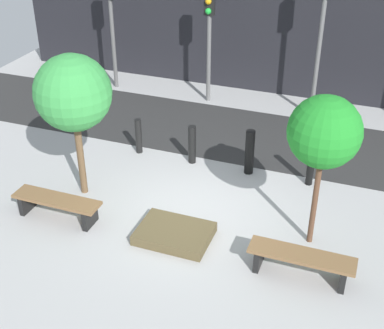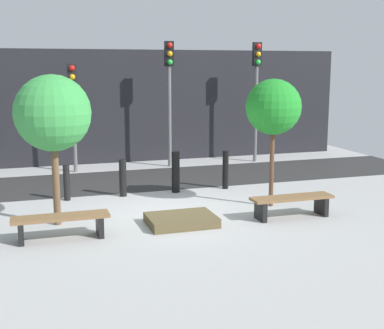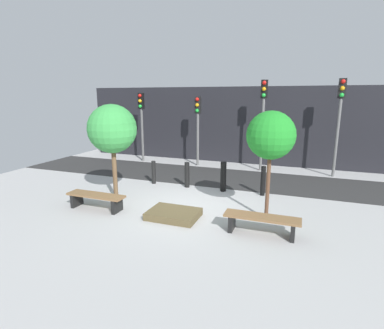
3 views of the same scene
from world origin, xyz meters
The scene contains 15 objects.
ground_plane centered at (0.00, 0.00, 0.00)m, with size 18.00×18.00×0.00m, color #ABABAB.
road_strip centered at (0.00, 3.69, 0.01)m, with size 18.00×3.00×0.01m, color #2D2D2D.
building_facade centered at (0.00, 6.94, 1.88)m, with size 16.20×0.50×3.76m, color black.
bench_left centered at (-2.42, -1.07, 0.33)m, with size 1.81×0.46×0.46m.
bench_right centered at (2.42, -1.07, 0.34)m, with size 1.82×0.46×0.47m.
planter_bed centered at (0.00, -0.87, 0.10)m, with size 1.38×1.00×0.20m, color brown.
tree_behind_left_bench centered at (-2.42, -0.06, 2.29)m, with size 1.54×1.54×3.07m.
tree_behind_right_bench centered at (2.42, -0.06, 2.30)m, with size 1.27×1.27×2.95m.
bollard_far_left centered at (-2.06, 1.94, 0.44)m, with size 0.16×0.16×0.88m, color black.
bollard_left centered at (-0.69, 1.94, 0.47)m, with size 0.18×0.18×0.94m, color black.
bollard_center centered at (0.69, 1.94, 0.53)m, with size 0.21×0.21×1.07m, color black.
bollard_right centered at (2.06, 1.94, 0.51)m, with size 0.16×0.16×1.01m, color black.
traffic_light_west centered at (-4.53, 5.48, 2.40)m, with size 0.28×0.27×3.46m.
traffic_light_mid_west centered at (-1.51, 5.48, 2.29)m, with size 0.28×0.27×3.29m.
traffic_light_mid_east centered at (1.51, 5.48, 2.74)m, with size 0.28×0.27×3.99m.
Camera 1 is at (3.13, -8.30, 6.38)m, focal length 50.00 mm.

